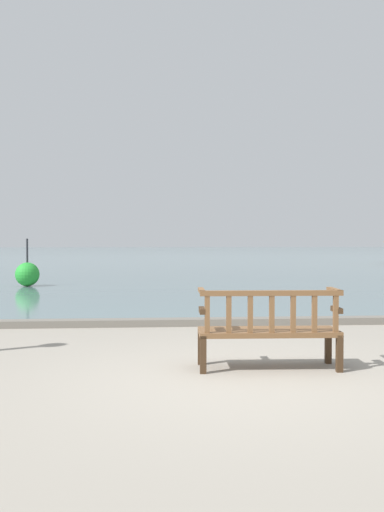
{
  "coord_description": "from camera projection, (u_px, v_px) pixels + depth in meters",
  "views": [
    {
      "loc": [
        -0.9,
        -5.86,
        1.5
      ],
      "look_at": [
        0.22,
        10.0,
        1.0
      ],
      "focal_mm": 40.0,
      "sensor_mm": 36.0,
      "label": 1
    }
  ],
  "objects": [
    {
      "name": "quay_edge_kerb",
      "position": [
        205.0,
        322.0,
        9.79
      ],
      "size": [
        40.0,
        0.3,
        0.12
      ],
      "primitive_type": "cube",
      "color": "slate",
      "rests_on": "ground"
    },
    {
      "name": "ground_plane",
      "position": [
        239.0,
        382.0,
        5.95
      ],
      "size": [
        160.0,
        160.0,
        0.0
      ],
      "primitive_type": "plane",
      "color": "gray"
    },
    {
      "name": "park_bench",
      "position": [
        269.0,
        328.0,
        6.52
      ],
      "size": [
        1.61,
        0.56,
        0.92
      ],
      "color": "#3D2A19",
      "rests_on": "ground"
    },
    {
      "name": "channel_buoy",
      "position": [
        27.0,
        274.0,
        16.78
      ],
      "size": [
        0.7,
        0.7,
        1.4
      ],
      "color": "green",
      "rests_on": "harbor_water"
    },
    {
      "name": "harbor_water",
      "position": [
        162.0,
        255.0,
        49.82
      ],
      "size": [
        100.0,
        80.0,
        0.08
      ],
      "primitive_type": "cube",
      "color": "slate",
      "rests_on": "ground"
    }
  ]
}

